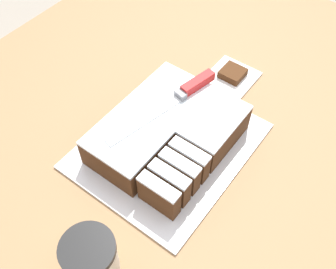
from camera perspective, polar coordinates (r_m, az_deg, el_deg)
ground_plane at (r=1.79m, az=-0.42°, el=-16.86°), size 8.00×8.00×0.00m
countertop at (r=1.36m, az=-0.53°, el=-9.75°), size 1.40×1.10×0.94m
cake_board at (r=0.90m, az=-0.00°, el=-1.61°), size 0.40×0.33×0.01m
cake at (r=0.88m, az=-0.02°, el=0.35°), size 0.31×0.24×0.08m
knife at (r=0.89m, az=2.40°, el=6.19°), size 0.30×0.09×0.02m
coffee_cup at (r=0.74m, az=-11.10°, el=-17.28°), size 0.10×0.10×0.10m
paper_napkin at (r=1.07m, az=9.28°, el=8.29°), size 0.12×0.12×0.01m
brownie at (r=1.06m, az=9.37°, el=8.77°), size 0.06×0.06×0.02m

